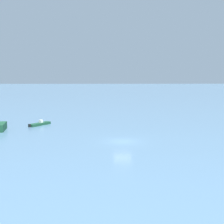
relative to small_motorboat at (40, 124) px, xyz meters
name	(u,v)px	position (x,y,z in m)	size (l,w,h in m)	color
ground_plane	(123,141)	(14.42, -13.73, -0.25)	(400.00, 400.00, 0.00)	slate
small_motorboat	(40,124)	(0.00, 0.00, 0.00)	(3.47, 4.42, 0.95)	#19472D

